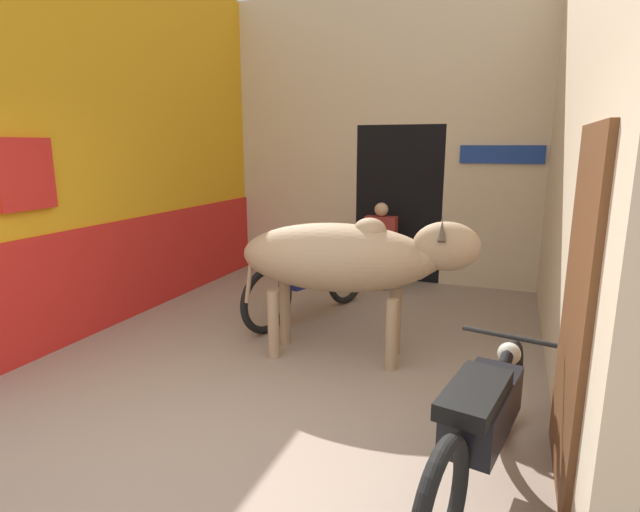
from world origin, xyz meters
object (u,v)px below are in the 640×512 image
motorcycle_far (310,278)px  cow (349,258)px  plastic_stool (357,264)px  shopkeeper_seated (380,243)px  motorcycle_near (482,420)px

motorcycle_far → cow: bearing=-50.4°
motorcycle_far → plastic_stool: (0.04, 1.75, -0.23)m
cow → shopkeeper_seated: size_ratio=1.85×
motorcycle_near → shopkeeper_seated: 4.37m
cow → shopkeeper_seated: 2.54m
motorcycle_near → plastic_stool: bearing=115.6°
motorcycle_near → plastic_stool: (-2.03, 4.24, -0.21)m
motorcycle_far → shopkeeper_seated: 1.63m
motorcycle_near → shopkeeper_seated: bearing=112.1°
motorcycle_near → cow: bearing=129.8°
cow → plastic_stool: (-0.73, 2.68, -0.72)m
motorcycle_far → motorcycle_near: bearing=-50.3°
motorcycle_far → plastic_stool: bearing=88.8°
plastic_stool → shopkeeper_seated: bearing=-26.2°
motorcycle_near → motorcycle_far: bearing=129.7°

